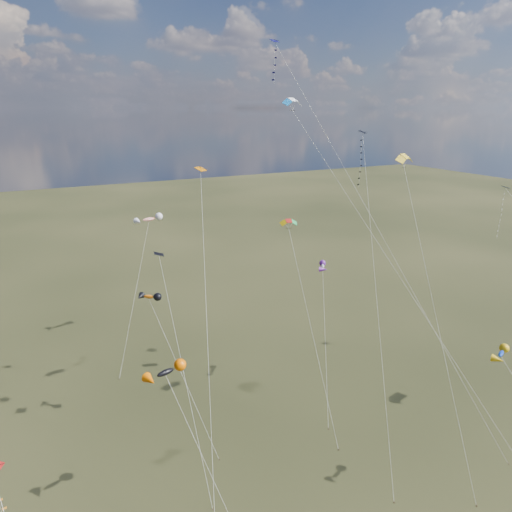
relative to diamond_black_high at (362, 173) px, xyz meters
name	(u,v)px	position (x,y,z in m)	size (l,w,h in m)	color
ground	(346,512)	(-14.90, -19.03, -27.06)	(400.00, 400.00, 0.00)	black
diamond_black_high	(362,173)	(0.00, 0.00, 0.00)	(11.58, 22.07, 32.01)	black
diamond_navy_tall	(298,101)	(-10.21, -1.36, 8.20)	(15.79, 23.21, 41.29)	#0E0D4B
diamond_black_mid	(171,310)	(-25.51, -3.43, -11.45)	(1.09, 13.77, 20.70)	black
diamond_red_low	(2,509)	(-40.33, -18.87, -14.56)	(3.49, 12.34, 15.28)	#9E1211
diamond_navy_right	(509,221)	(20.30, -6.01, -6.77)	(12.03, 18.79, 24.81)	navy
diamond_orange_center	(205,273)	(-23.21, -7.29, -6.67)	(8.00, 21.36, 29.08)	#D46E05
parafoil_yellow	(406,158)	(-1.27, -8.15, 2.63)	(4.01, 16.81, 30.47)	yellow
parafoil_blue_white	(295,103)	(-10.30, -0.84, 8.05)	(15.77, 23.63, 35.98)	#106DBD
parafoil_tricolor	(289,222)	(-8.67, 2.41, -5.65)	(3.30, 15.70, 22.07)	#D9AC05
novelty_black_orange	(166,373)	(-28.22, -10.67, -13.62)	(5.45, 8.57, 14.06)	black
novelty_orange_black	(149,297)	(-26.34, 1.99, -11.97)	(4.96, 11.16, 15.65)	orange
novelty_white_purple	(323,267)	(-5.22, -0.12, -11.16)	(5.60, 10.25, 16.45)	silver
novelty_redwhite_stripe	(149,220)	(-20.96, 22.63, -8.32)	(10.16, 12.15, 19.45)	red
novelty_blue_yellow	(502,355)	(-2.09, -22.46, -12.59)	(5.14, 12.55, 15.00)	#0C31AF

